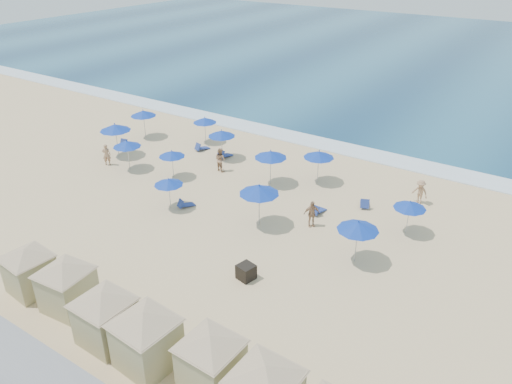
# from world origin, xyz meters

# --- Properties ---
(ground) EXTENTS (160.00, 160.00, 0.00)m
(ground) POSITION_xyz_m (0.00, 0.00, 0.00)
(ground) COLOR #DCBC8B
(ground) RESTS_ON ground
(ocean) EXTENTS (160.00, 80.00, 0.06)m
(ocean) POSITION_xyz_m (0.00, 55.00, 0.03)
(ocean) COLOR navy
(ocean) RESTS_ON ground
(surf_line) EXTENTS (160.00, 2.50, 0.08)m
(surf_line) POSITION_xyz_m (0.00, 15.50, 0.04)
(surf_line) COLOR white
(surf_line) RESTS_ON ground
(trash_bin) EXTENTS (0.94, 0.94, 0.78)m
(trash_bin) POSITION_xyz_m (5.06, -2.87, 0.39)
(trash_bin) COLOR black
(trash_bin) RESTS_ON ground
(cabana_0) EXTENTS (4.14, 4.14, 2.61)m
(cabana_0) POSITION_xyz_m (-2.98, -9.33, 1.49)
(cabana_0) COLOR tan
(cabana_0) RESTS_ON ground
(cabana_1) EXTENTS (4.31, 4.31, 2.71)m
(cabana_1) POSITION_xyz_m (-0.44, -9.15, 1.55)
(cabana_1) COLOR tan
(cabana_1) RESTS_ON ground
(cabana_2) EXTENTS (4.42, 4.42, 2.77)m
(cabana_2) POSITION_xyz_m (2.65, -9.61, 1.59)
(cabana_2) COLOR tan
(cabana_2) RESTS_ON ground
(cabana_3) EXTENTS (4.58, 4.58, 2.88)m
(cabana_3) POSITION_xyz_m (5.01, -9.61, 1.65)
(cabana_3) COLOR tan
(cabana_3) RESTS_ON ground
(cabana_4) EXTENTS (4.34, 4.34, 2.72)m
(cabana_4) POSITION_xyz_m (7.77, -9.05, 1.56)
(cabana_4) COLOR tan
(cabana_4) RESTS_ON ground
(umbrella_0) EXTENTS (2.14, 2.14, 2.44)m
(umbrella_0) POSITION_xyz_m (-13.34, 8.60, 2.11)
(umbrella_0) COLOR #A5A8AD
(umbrella_0) RESTS_ON ground
(umbrella_1) EXTENTS (2.35, 2.35, 2.68)m
(umbrella_1) POSITION_xyz_m (-12.18, 4.51, 2.32)
(umbrella_1) COLOR #A5A8AD
(umbrella_1) RESTS_ON ground
(umbrella_2) EXTENTS (1.94, 1.94, 2.20)m
(umbrella_2) POSITION_xyz_m (-8.32, 10.53, 1.91)
(umbrella_2) COLOR #A5A8AD
(umbrella_2) RESTS_ON ground
(umbrella_3) EXTENTS (2.02, 2.02, 2.30)m
(umbrella_3) POSITION_xyz_m (-9.56, 3.20, 1.99)
(umbrella_3) COLOR #A5A8AD
(umbrella_3) RESTS_ON ground
(umbrella_4) EXTENTS (2.07, 2.07, 2.36)m
(umbrella_4) POSITION_xyz_m (-5.09, 8.56, 2.05)
(umbrella_4) COLOR #A5A8AD
(umbrella_4) RESTS_ON ground
(umbrella_5) EXTENTS (1.84, 1.84, 2.09)m
(umbrella_5) POSITION_xyz_m (-5.93, 3.93, 1.81)
(umbrella_5) COLOR #A5A8AD
(umbrella_5) RESTS_ON ground
(umbrella_6) EXTENTS (1.82, 1.82, 2.07)m
(umbrella_6) POSITION_xyz_m (-3.09, 0.51, 1.79)
(umbrella_6) COLOR #A5A8AD
(umbrella_6) RESTS_ON ground
(umbrella_7) EXTENTS (2.22, 2.22, 2.52)m
(umbrella_7) POSITION_xyz_m (0.32, 6.90, 2.19)
(umbrella_7) COLOR #A5A8AD
(umbrella_7) RESTS_ON ground
(umbrella_8) EXTENTS (2.35, 2.35, 2.68)m
(umbrella_8) POSITION_xyz_m (2.72, 1.86, 2.32)
(umbrella_8) COLOR #A5A8AD
(umbrella_8) RESTS_ON ground
(umbrella_9) EXTENTS (2.10, 2.10, 2.40)m
(umbrella_9) POSITION_xyz_m (2.92, 8.94, 2.08)
(umbrella_9) COLOR #A5A8AD
(umbrella_9) RESTS_ON ground
(umbrella_10) EXTENTS (1.85, 1.85, 2.11)m
(umbrella_10) POSITION_xyz_m (10.29, 5.79, 1.83)
(umbrella_10) COLOR #A5A8AD
(umbrella_10) RESTS_ON ground
(umbrella_11) EXTENTS (2.18, 2.18, 2.49)m
(umbrella_11) POSITION_xyz_m (8.98, 1.53, 2.15)
(umbrella_11) COLOR #A5A8AD
(umbrella_11) RESTS_ON ground
(beach_chair_0) EXTENTS (0.87, 1.45, 0.75)m
(beach_chair_0) POSITION_xyz_m (-13.12, 6.24, 0.26)
(beach_chair_0) COLOR navy
(beach_chair_0) RESTS_ON ground
(beach_chair_1) EXTENTS (0.84, 1.32, 0.67)m
(beach_chair_1) POSITION_xyz_m (-7.50, 8.93, 0.23)
(beach_chair_1) COLOR navy
(beach_chair_1) RESTS_ON ground
(beach_chair_2) EXTENTS (0.66, 1.37, 0.74)m
(beach_chair_2) POSITION_xyz_m (-5.05, 8.70, 0.26)
(beach_chair_2) COLOR navy
(beach_chair_2) RESTS_ON ground
(beach_chair_3) EXTENTS (0.86, 1.22, 0.61)m
(beach_chair_3) POSITION_xyz_m (-2.36, 1.02, 0.21)
(beach_chair_3) COLOR navy
(beach_chair_3) RESTS_ON ground
(beach_chair_4) EXTENTS (0.65, 1.29, 0.69)m
(beach_chair_4) POSITION_xyz_m (4.97, 4.96, 0.24)
(beach_chair_4) COLOR navy
(beach_chair_4) RESTS_ON ground
(beach_chair_5) EXTENTS (0.97, 1.35, 0.68)m
(beach_chair_5) POSITION_xyz_m (7.07, 7.40, 0.24)
(beach_chair_5) COLOR navy
(beach_chair_5) RESTS_ON ground
(beachgoer_0) EXTENTS (0.71, 0.68, 1.64)m
(beachgoer_0) POSITION_xyz_m (-11.52, 2.83, 0.82)
(beachgoer_0) COLOR #A87E5D
(beachgoer_0) RESTS_ON ground
(beachgoer_1) EXTENTS (0.97, 0.83, 1.74)m
(beachgoer_1) POSITION_xyz_m (-3.85, 6.72, 0.87)
(beachgoer_1) COLOR #A87E5D
(beachgoer_1) RESTS_ON ground
(beachgoer_2) EXTENTS (0.97, 0.96, 1.65)m
(beachgoer_2) POSITION_xyz_m (5.36, 3.45, 0.82)
(beachgoer_2) COLOR #A87E5D
(beachgoer_2) RESTS_ON ground
(beachgoer_3) EXTENTS (1.16, 0.83, 1.62)m
(beachgoer_3) POSITION_xyz_m (9.77, 9.77, 0.81)
(beachgoer_3) COLOR #A87E5D
(beachgoer_3) RESTS_ON ground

